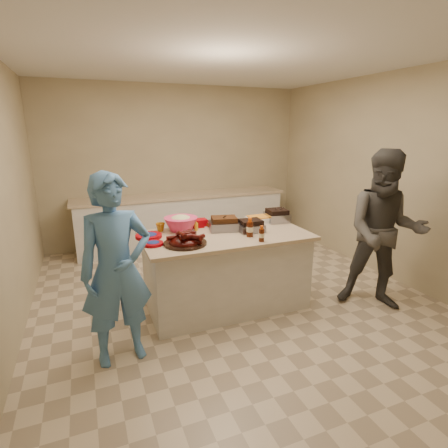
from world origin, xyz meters
name	(u,v)px	position (x,y,z in m)	size (l,w,h in m)	color
room	(233,298)	(0.00, 0.00, 0.00)	(4.50, 5.00, 2.70)	tan
back_counter	(183,220)	(0.00, 2.20, 0.45)	(3.60, 0.64, 0.90)	silver
island	(226,305)	(-0.15, -0.11, 0.00)	(1.82, 0.96, 0.86)	silver
rib_platter	(185,244)	(-0.66, -0.29, 0.86)	(0.44, 0.44, 0.17)	#440804
pulled_pork_tray	(224,230)	(-0.11, 0.04, 0.86)	(0.33, 0.25, 0.10)	#47230F
brisket_tray	(251,231)	(0.15, -0.12, 0.86)	(0.28, 0.23, 0.08)	black
roasting_pan	(277,221)	(0.65, 0.14, 0.86)	(0.27, 0.27, 0.11)	gray
coleslaw_bowl	(181,230)	(-0.57, 0.20, 0.86)	(0.38, 0.38, 0.26)	#E73267
sausage_plate	(214,226)	(-0.15, 0.25, 0.86)	(0.29, 0.29, 0.05)	silver
mac_cheese_dish	(260,222)	(0.44, 0.19, 0.86)	(0.31, 0.23, 0.08)	orange
bbq_bottle_a	(250,236)	(0.06, -0.30, 0.86)	(0.07, 0.07, 0.21)	#3C1406
bbq_bottle_b	(261,241)	(0.09, -0.49, 0.86)	(0.06, 0.06, 0.17)	#3C1406
mustard_bottle	(196,230)	(-0.41, 0.14, 0.86)	(0.04, 0.04, 0.11)	gold
sauce_bowl	(222,230)	(-0.12, 0.05, 0.86)	(0.15, 0.05, 0.15)	silver
plate_stack_large	(149,238)	(-0.96, 0.07, 0.86)	(0.28, 0.28, 0.03)	#8C0007
plate_stack_small	(153,245)	(-0.96, -0.19, 0.86)	(0.20, 0.20, 0.03)	#8C0007
plastic_cup	(161,231)	(-0.79, 0.26, 0.86)	(0.10, 0.10, 0.10)	#AC7112
basket_stack	(199,227)	(-0.33, 0.27, 0.86)	(0.18, 0.13, 0.09)	#8C0007
guest_blue	(124,356)	(-1.36, -0.65, 0.00)	(0.61, 1.67, 0.40)	#4D82BF
guest_gray	(375,305)	(1.47, -0.77, 0.00)	(0.87, 1.78, 0.68)	#4A4742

